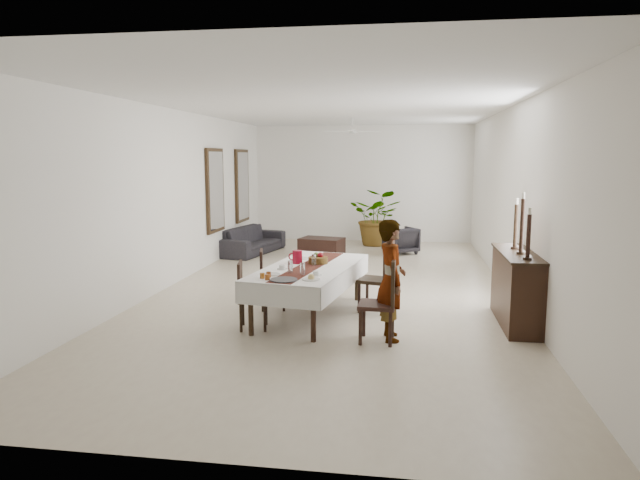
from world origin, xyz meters
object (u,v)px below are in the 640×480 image
Objects in this scene: red_pitcher at (297,257)px; woman at (391,280)px; dining_table_top at (310,269)px; sideboard_body at (516,289)px; sofa at (252,240)px.

woman reaches higher than red_pitcher.
woman is (1.21, -0.91, 0.06)m from dining_table_top.
sideboard_body is at bearing 9.92° from dining_table_top.
sideboard_body is (2.93, 0.03, -0.22)m from dining_table_top.
dining_table_top is 0.32m from red_pitcher.
woman is 1.98m from sideboard_body.
red_pitcher is (-0.22, 0.19, 0.13)m from dining_table_top.
sofa is (-2.13, 5.13, -0.53)m from red_pitcher.
woman reaches higher than dining_table_top.
dining_table_top is at bearing 43.01° from woman.
sideboard_body is 0.77× the size of sofa.
dining_table_top is 1.52m from woman.
red_pitcher is at bearing 42.48° from woman.
sideboard_body is 7.47m from sofa.
sofa is at bearing 112.49° from red_pitcher.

